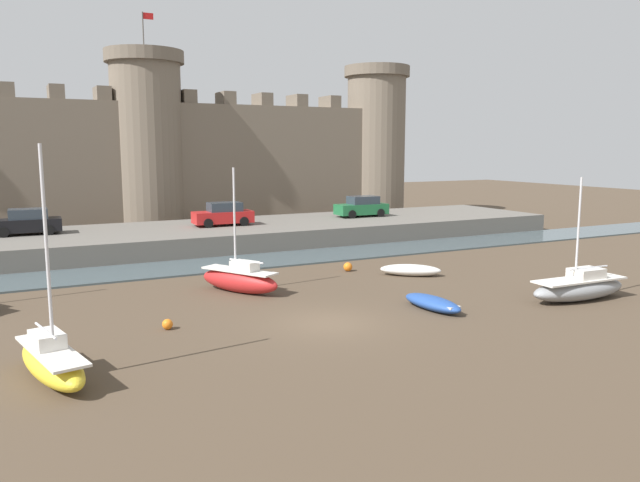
{
  "coord_description": "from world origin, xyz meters",
  "views": [
    {
      "loc": [
        -10.95,
        -20.8,
        6.79
      ],
      "look_at": [
        1.95,
        4.49,
        2.5
      ],
      "focal_mm": 35.0,
      "sensor_mm": 36.0,
      "label": 1
    }
  ],
  "objects_px": {
    "sailboat_near_channel_left": "(240,279)",
    "sailboat_midflat_right": "(579,287)",
    "mooring_buoy_near_shore": "(167,324)",
    "car_quay_centre_east": "(223,214)",
    "car_quay_centre_west": "(27,222)",
    "car_quay_west": "(362,207)",
    "sailboat_midflat_left": "(52,361)",
    "rowboat_near_channel_right": "(432,303)",
    "rowboat_midflat_centre": "(410,270)",
    "mooring_buoy_mid_mud": "(348,267)"
  },
  "relations": [
    {
      "from": "rowboat_near_channel_right",
      "to": "sailboat_midflat_right",
      "type": "relative_size",
      "value": 0.6
    },
    {
      "from": "car_quay_centre_west",
      "to": "sailboat_near_channel_left",
      "type": "bearing_deg",
      "value": -61.51
    },
    {
      "from": "sailboat_midflat_right",
      "to": "mooring_buoy_near_shore",
      "type": "bearing_deg",
      "value": 167.72
    },
    {
      "from": "car_quay_centre_east",
      "to": "car_quay_centre_west",
      "type": "relative_size",
      "value": 1.0
    },
    {
      "from": "mooring_buoy_mid_mud",
      "to": "rowboat_near_channel_right",
      "type": "bearing_deg",
      "value": -95.78
    },
    {
      "from": "rowboat_midflat_centre",
      "to": "car_quay_centre_east",
      "type": "distance_m",
      "value": 15.91
    },
    {
      "from": "sailboat_midflat_right",
      "to": "car_quay_centre_west",
      "type": "xyz_separation_m",
      "value": [
        -21.49,
        23.91,
        1.54
      ]
    },
    {
      "from": "sailboat_midflat_left",
      "to": "rowboat_near_channel_right",
      "type": "bearing_deg",
      "value": 5.16
    },
    {
      "from": "sailboat_midflat_right",
      "to": "car_quay_west",
      "type": "xyz_separation_m",
      "value": [
        2.48,
        23.16,
        1.54
      ]
    },
    {
      "from": "sailboat_midflat_right",
      "to": "mooring_buoy_near_shore",
      "type": "distance_m",
      "value": 17.94
    },
    {
      "from": "rowboat_midflat_centre",
      "to": "sailboat_midflat_right",
      "type": "xyz_separation_m",
      "value": [
        3.62,
        -7.85,
        0.26
      ]
    },
    {
      "from": "sailboat_near_channel_left",
      "to": "car_quay_west",
      "type": "relative_size",
      "value": 1.41
    },
    {
      "from": "mooring_buoy_near_shore",
      "to": "sailboat_near_channel_left",
      "type": "bearing_deg",
      "value": 45.19
    },
    {
      "from": "rowboat_midflat_centre",
      "to": "mooring_buoy_near_shore",
      "type": "bearing_deg",
      "value": -163.84
    },
    {
      "from": "rowboat_midflat_centre",
      "to": "car_quay_centre_west",
      "type": "distance_m",
      "value": 24.1
    },
    {
      "from": "car_quay_centre_west",
      "to": "car_quay_west",
      "type": "bearing_deg",
      "value": -1.81
    },
    {
      "from": "sailboat_midflat_left",
      "to": "mooring_buoy_mid_mud",
      "type": "distance_m",
      "value": 18.73
    },
    {
      "from": "sailboat_near_channel_left",
      "to": "car_quay_west",
      "type": "xyz_separation_m",
      "value": [
        15.52,
        14.82,
        1.48
      ]
    },
    {
      "from": "rowboat_near_channel_right",
      "to": "car_quay_centre_west",
      "type": "xyz_separation_m",
      "value": [
        -14.59,
        22.3,
        1.81
      ]
    },
    {
      "from": "sailboat_near_channel_left",
      "to": "mooring_buoy_mid_mud",
      "type": "bearing_deg",
      "value": 16.3
    },
    {
      "from": "car_quay_west",
      "to": "sailboat_midflat_left",
      "type": "bearing_deg",
      "value": -136.65
    },
    {
      "from": "rowboat_midflat_centre",
      "to": "car_quay_west",
      "type": "relative_size",
      "value": 0.77
    },
    {
      "from": "rowboat_near_channel_right",
      "to": "sailboat_midflat_left",
      "type": "height_order",
      "value": "sailboat_midflat_left"
    },
    {
      "from": "car_quay_centre_west",
      "to": "sailboat_midflat_left",
      "type": "bearing_deg",
      "value": -90.67
    },
    {
      "from": "sailboat_midflat_left",
      "to": "mooring_buoy_mid_mud",
      "type": "xyz_separation_m",
      "value": [
        15.76,
        10.12,
        -0.33
      ]
    },
    {
      "from": "car_quay_centre_east",
      "to": "car_quay_centre_west",
      "type": "distance_m",
      "value": 12.49
    },
    {
      "from": "sailboat_midflat_left",
      "to": "car_quay_centre_west",
      "type": "bearing_deg",
      "value": 89.33
    },
    {
      "from": "sailboat_near_channel_left",
      "to": "sailboat_midflat_left",
      "type": "distance_m",
      "value": 11.88
    },
    {
      "from": "car_quay_centre_east",
      "to": "car_quay_west",
      "type": "height_order",
      "value": "same"
    },
    {
      "from": "rowboat_near_channel_right",
      "to": "car_quay_centre_west",
      "type": "height_order",
      "value": "car_quay_centre_west"
    },
    {
      "from": "mooring_buoy_near_shore",
      "to": "car_quay_centre_east",
      "type": "distance_m",
      "value": 20.78
    },
    {
      "from": "sailboat_midflat_left",
      "to": "car_quay_centre_east",
      "type": "xyz_separation_m",
      "value": [
        12.71,
        22.42,
        1.54
      ]
    },
    {
      "from": "sailboat_near_channel_left",
      "to": "sailboat_midflat_right",
      "type": "xyz_separation_m",
      "value": [
        13.03,
        -8.34,
        -0.06
      ]
    },
    {
      "from": "sailboat_midflat_right",
      "to": "car_quay_west",
      "type": "distance_m",
      "value": 23.34
    },
    {
      "from": "sailboat_near_channel_left",
      "to": "sailboat_midflat_left",
      "type": "xyz_separation_m",
      "value": [
        -8.73,
        -8.06,
        -0.06
      ]
    },
    {
      "from": "sailboat_near_channel_left",
      "to": "car_quay_centre_west",
      "type": "xyz_separation_m",
      "value": [
        -8.45,
        15.58,
        1.48
      ]
    },
    {
      "from": "sailboat_midflat_right",
      "to": "car_quay_centre_east",
      "type": "height_order",
      "value": "sailboat_midflat_right"
    },
    {
      "from": "rowboat_near_channel_right",
      "to": "sailboat_midflat_right",
      "type": "distance_m",
      "value": 7.09
    },
    {
      "from": "mooring_buoy_near_shore",
      "to": "car_quay_centre_east",
      "type": "relative_size",
      "value": 0.1
    },
    {
      "from": "rowboat_near_channel_right",
      "to": "car_quay_west",
      "type": "relative_size",
      "value": 0.79
    },
    {
      "from": "sailboat_near_channel_left",
      "to": "car_quay_centre_east",
      "type": "relative_size",
      "value": 1.41
    },
    {
      "from": "sailboat_near_channel_left",
      "to": "rowboat_midflat_centre",
      "type": "xyz_separation_m",
      "value": [
        9.41,
        -0.49,
        -0.32
      ]
    },
    {
      "from": "sailboat_near_channel_left",
      "to": "rowboat_near_channel_right",
      "type": "bearing_deg",
      "value": -47.59
    },
    {
      "from": "rowboat_near_channel_right",
      "to": "car_quay_centre_east",
      "type": "distance_m",
      "value": 21.26
    },
    {
      "from": "rowboat_near_channel_right",
      "to": "rowboat_midflat_centre",
      "type": "xyz_separation_m",
      "value": [
        3.27,
        6.23,
        0.01
      ]
    },
    {
      "from": "sailboat_near_channel_left",
      "to": "car_quay_west",
      "type": "height_order",
      "value": "sailboat_near_channel_left"
    },
    {
      "from": "rowboat_near_channel_right",
      "to": "rowboat_midflat_centre",
      "type": "distance_m",
      "value": 7.04
    },
    {
      "from": "rowboat_midflat_centre",
      "to": "mooring_buoy_mid_mud",
      "type": "distance_m",
      "value": 3.49
    },
    {
      "from": "mooring_buoy_mid_mud",
      "to": "car_quay_centre_east",
      "type": "height_order",
      "value": "car_quay_centre_east"
    },
    {
      "from": "sailboat_midflat_left",
      "to": "car_quay_centre_east",
      "type": "bearing_deg",
      "value": 60.45
    }
  ]
}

